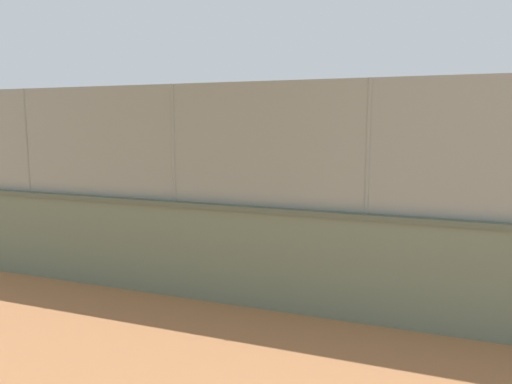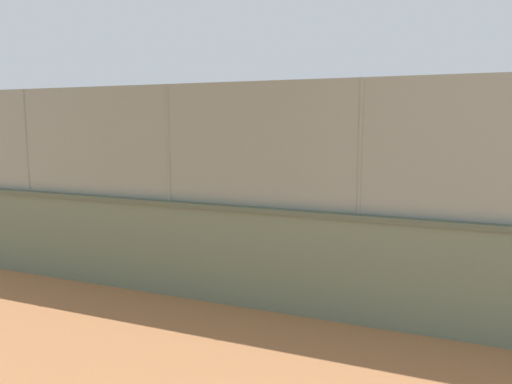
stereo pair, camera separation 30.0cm
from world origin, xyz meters
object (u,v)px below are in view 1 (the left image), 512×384
at_px(player_crossing_court, 347,194).
at_px(player_baseline_waiting, 309,186).
at_px(player_at_service_line, 157,210).
at_px(sports_ball, 351,250).

bearing_deg(player_crossing_court, player_baseline_waiting, -47.67).
relative_size(player_crossing_court, player_at_service_line, 1.04).
height_order(player_baseline_waiting, player_at_service_line, player_baseline_waiting).
relative_size(player_crossing_court, player_baseline_waiting, 1.03).
xyz_separation_m(player_crossing_court, player_at_service_line, (3.68, 3.59, -0.04)).
xyz_separation_m(player_crossing_court, player_baseline_waiting, (1.45, -1.59, -0.03)).
height_order(player_crossing_court, sports_ball, player_crossing_court).
distance_m(player_crossing_court, player_at_service_line, 5.14).
relative_size(player_baseline_waiting, sports_ball, 12.11).
bearing_deg(player_at_service_line, player_crossing_court, -135.71).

